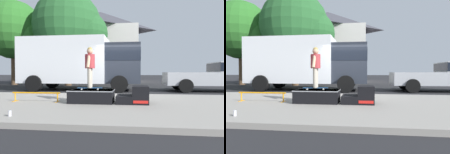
{
  "view_description": "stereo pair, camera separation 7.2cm",
  "coord_description": "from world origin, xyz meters",
  "views": [
    {
      "loc": [
        0.66,
        -8.72,
        1.05
      ],
      "look_at": [
        -0.14,
        -1.63,
        0.88
      ],
      "focal_mm": 30.15,
      "sensor_mm": 36.0,
      "label": 1
    },
    {
      "loc": [
        0.73,
        -8.71,
        1.05
      ],
      "look_at": [
        -0.14,
        -1.63,
        0.88
      ],
      "focal_mm": 30.15,
      "sensor_mm": 36.0,
      "label": 2
    }
  ],
  "objects": [
    {
      "name": "skateboard",
      "position": [
        -0.69,
        -2.96,
        0.57
      ],
      "size": [
        0.8,
        0.33,
        0.07
      ],
      "color": "navy",
      "rests_on": "skate_box"
    },
    {
      "name": "kicker_ramp",
      "position": [
        0.72,
        -2.99,
        0.34
      ],
      "size": [
        0.96,
        0.78,
        0.52
      ],
      "color": "black",
      "rests_on": "sidewalk_slab"
    },
    {
      "name": "street_tree_neighbour",
      "position": [
        -9.17,
        6.39,
        4.52
      ],
      "size": [
        5.42,
        4.93,
        7.14
      ],
      "color": "brown",
      "rests_on": "ground"
    },
    {
      "name": "box_truck",
      "position": [
        -2.39,
        2.2,
        1.7
      ],
      "size": [
        6.91,
        2.63,
        3.05
      ],
      "color": "white",
      "rests_on": "ground"
    },
    {
      "name": "sidewalk_slab",
      "position": [
        0.0,
        -3.0,
        0.06
      ],
      "size": [
        50.0,
        5.0,
        0.12
      ],
      "primitive_type": "cube",
      "color": "gray",
      "rests_on": "ground"
    },
    {
      "name": "house_behind",
      "position": [
        -3.33,
        13.82,
        4.24
      ],
      "size": [
        9.54,
        8.23,
        8.4
      ],
      "color": "silver",
      "rests_on": "ground"
    },
    {
      "name": "grind_rail",
      "position": [
        -2.43,
        -3.03,
        0.35
      ],
      "size": [
        1.59,
        0.28,
        0.3
      ],
      "color": "orange",
      "rests_on": "sidewalk_slab"
    },
    {
      "name": "skater_kid",
      "position": [
        -0.69,
        -2.96,
        1.32
      ],
      "size": [
        0.31,
        0.65,
        1.26
      ],
      "color": "#B7AD99",
      "rests_on": "skateboard"
    },
    {
      "name": "street_tree_main",
      "position": [
        -4.28,
        6.03,
        4.65
      ],
      "size": [
        5.98,
        5.44,
        7.53
      ],
      "color": "brown",
      "rests_on": "ground"
    },
    {
      "name": "pickup_truck_silver",
      "position": [
        5.48,
        2.23,
        0.89
      ],
      "size": [
        5.7,
        2.09,
        1.61
      ],
      "color": "#B2B5BA",
      "rests_on": "ground"
    },
    {
      "name": "soda_can",
      "position": [
        -1.94,
        -5.02,
        0.18
      ],
      "size": [
        0.07,
        0.07,
        0.13
      ],
      "color": "silver",
      "rests_on": "sidewalk_slab"
    },
    {
      "name": "skate_box",
      "position": [
        -0.62,
        -2.99,
        0.33
      ],
      "size": [
        1.37,
        0.82,
        0.39
      ],
      "color": "black",
      "rests_on": "sidewalk_slab"
    },
    {
      "name": "ground_plane",
      "position": [
        0.0,
        0.0,
        0.0
      ],
      "size": [
        140.0,
        140.0,
        0.0
      ],
      "primitive_type": "plane",
      "color": "black"
    }
  ]
}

